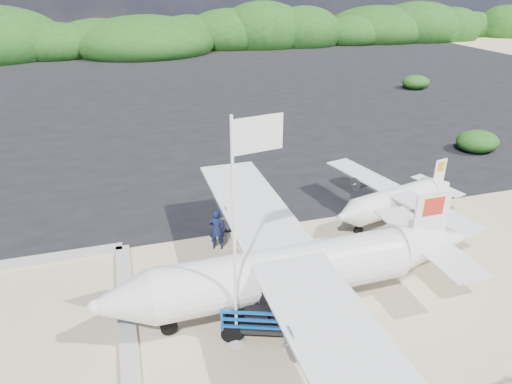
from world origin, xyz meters
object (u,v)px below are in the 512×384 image
signboard (292,326)px  crew_c (286,237)px  crew_a (217,229)px  aircraft_large (318,89)px  crew_b (250,208)px  baggage_cart (268,329)px  flagpole (237,342)px

signboard → crew_c: size_ratio=0.84×
crew_a → aircraft_large: 27.61m
crew_a → aircraft_large: size_ratio=0.12×
signboard → crew_b: bearing=73.7°
baggage_cart → crew_c: (1.74, 3.28, 0.99)m
crew_a → crew_b: size_ratio=0.96×
crew_b → baggage_cart: bearing=102.9°
baggage_cart → crew_b: 6.22m
flagpole → crew_c: (2.75, 3.53, 0.99)m
flagpole → aircraft_large: bearing=62.2°
baggage_cart → aircraft_large: 31.54m
baggage_cart → crew_b: crew_b is taller
crew_b → crew_c: (0.55, -2.77, 0.12)m
signboard → crew_a: crew_a is taller
baggage_cart → flagpole: bearing=-145.6°
crew_c → crew_b: bearing=-86.3°
crew_a → crew_b: (1.67, 1.27, 0.04)m
signboard → crew_a: size_ratio=1.00×
crew_a → aircraft_large: aircraft_large is taller
aircraft_large → crew_a: bearing=57.9°
crew_a → crew_c: 2.68m
crew_b → crew_c: bearing=125.3°
crew_b → crew_c: crew_c is taller
crew_a → aircraft_large: (14.51, 23.47, -0.83)m
crew_c → crew_a: bearing=-41.6°
crew_c → signboard: bearing=65.8°
crew_b → crew_c: size_ratio=0.87×
flagpole → crew_b: 6.72m
flagpole → crew_c: 4.58m
flagpole → signboard: (1.75, 0.16, 0.00)m
flagpole → crew_b: flagpole is taller
aircraft_large → crew_c: bearing=63.4°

